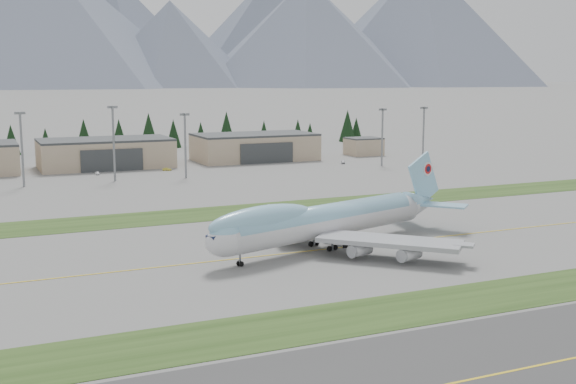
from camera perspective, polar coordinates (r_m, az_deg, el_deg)
name	(u,v)px	position (r m, az deg, el deg)	size (l,w,h in m)	color
ground	(319,250)	(142.33, 2.46, -4.60)	(7000.00, 7000.00, 0.00)	slate
grass_strip_near	(432,305)	(110.88, 11.33, -8.78)	(400.00, 14.00, 0.08)	#274016
grass_strip_far	(240,211)	(182.81, -3.82, -1.54)	(400.00, 18.00, 0.08)	#274016
asphalt_taxiway	(550,363)	(93.56, 20.02, -12.60)	(400.00, 32.00, 0.04)	#373737
taxiway_line_main	(319,250)	(142.33, 2.46, -4.60)	(400.00, 0.40, 0.02)	yellow
taxiway_line_near	(550,363)	(93.56, 20.02, -12.60)	(400.00, 0.40, 0.02)	yellow
boeing_747_freighter	(326,220)	(143.00, 2.99, -2.22)	(64.98, 53.77, 17.18)	silver
hangar_center	(106,153)	(279.06, -14.22, 3.01)	(48.00, 26.60, 10.80)	tan
hangar_right	(255,147)	(295.07, -2.65, 3.59)	(48.00, 26.60, 10.80)	tan
control_shed	(364,146)	(315.11, 6.00, 3.61)	(14.00, 12.00, 7.60)	tan
floodlight_masts	(198,130)	(246.02, -7.15, 4.90)	(164.61, 7.46, 24.40)	gray
service_vehicle_a	(98,175)	(259.20, -14.82, 1.33)	(1.25, 3.09, 1.05)	white
service_vehicle_b	(167,171)	(264.87, -9.54, 1.67)	(1.14, 3.23, 1.06)	gold
service_vehicle_c	(343,164)	(283.36, 4.37, 2.25)	(1.56, 3.84, 1.11)	#B2B2B7
conifer_belt	(107,135)	(342.07, -14.13, 4.41)	(269.24, 15.63, 17.00)	black
mountain_ridge_rear	(36,21)	(3043.17, -19.31, 12.63)	(4452.90, 987.17, 493.58)	#525D6D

